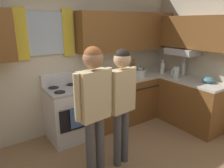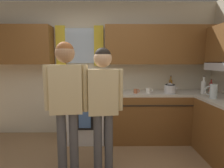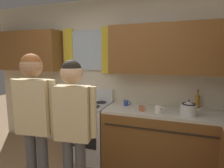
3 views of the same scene
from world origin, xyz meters
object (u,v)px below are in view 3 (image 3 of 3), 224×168
(mug_cobalt_blue, at_px, (126,103))
(stovetop_kettle, at_px, (189,108))
(mug_ceramic_white, at_px, (158,109))
(adult_in_plaid, at_px, (73,119))
(adult_left, at_px, (34,112))
(stove_oven, at_px, (90,129))
(cup_terracotta, at_px, (142,108))
(bottle_oil_amber, at_px, (197,102))

(mug_cobalt_blue, height_order, stovetop_kettle, stovetop_kettle)
(mug_ceramic_white, bearing_deg, adult_in_plaid, -129.38)
(stovetop_kettle, xyz_separation_m, adult_left, (-1.59, -0.98, 0.07))
(stove_oven, distance_m, cup_terracotta, 1.01)
(cup_terracotta, xyz_separation_m, stovetop_kettle, (0.61, 0.00, 0.06))
(bottle_oil_amber, distance_m, stovetop_kettle, 0.39)
(stovetop_kettle, relative_size, adult_in_plaid, 0.17)
(stove_oven, distance_m, mug_cobalt_blue, 0.77)
(mug_ceramic_white, distance_m, stovetop_kettle, 0.38)
(adult_left, distance_m, adult_in_plaid, 0.45)
(stovetop_kettle, bearing_deg, mug_cobalt_blue, 166.32)
(stove_oven, relative_size, mug_ceramic_white, 8.76)
(mug_ceramic_white, xyz_separation_m, stovetop_kettle, (0.38, -0.01, 0.05))
(stove_oven, relative_size, cup_terracotta, 10.11)
(adult_in_plaid, bearing_deg, cup_terracotta, 59.60)
(bottle_oil_amber, relative_size, adult_left, 0.17)
(mug_cobalt_blue, relative_size, stovetop_kettle, 0.42)
(stove_oven, height_order, stovetop_kettle, stovetop_kettle)
(adult_left, bearing_deg, mug_cobalt_blue, 59.62)
(cup_terracotta, xyz_separation_m, adult_in_plaid, (-0.54, -0.93, 0.08))
(stove_oven, distance_m, adult_in_plaid, 1.24)
(mug_ceramic_white, relative_size, stovetop_kettle, 0.46)
(stove_oven, relative_size, stovetop_kettle, 4.02)
(mug_ceramic_white, xyz_separation_m, adult_left, (-1.21, -0.99, 0.12))
(cup_terracotta, xyz_separation_m, mug_ceramic_white, (0.23, 0.01, 0.01))
(cup_terracotta, xyz_separation_m, adult_left, (-0.98, -0.98, 0.12))
(mug_cobalt_blue, bearing_deg, bottle_oil_amber, 8.32)
(stovetop_kettle, bearing_deg, stove_oven, 174.99)
(adult_left, bearing_deg, bottle_oil_amber, 37.97)
(cup_terracotta, relative_size, adult_in_plaid, 0.07)
(bottle_oil_amber, xyz_separation_m, adult_left, (-1.73, -1.35, 0.06))
(bottle_oil_amber, height_order, adult_in_plaid, adult_in_plaid)
(mug_cobalt_blue, xyz_separation_m, adult_left, (-0.70, -1.20, 0.12))
(stove_oven, bearing_deg, mug_cobalt_blue, 8.17)
(mug_cobalt_blue, distance_m, adult_left, 1.39)
(bottle_oil_amber, xyz_separation_m, mug_cobalt_blue, (-1.02, -0.15, -0.07))
(stovetop_kettle, height_order, adult_in_plaid, adult_in_plaid)
(cup_terracotta, height_order, adult_in_plaid, adult_in_plaid)
(stovetop_kettle, distance_m, adult_in_plaid, 1.48)
(bottle_oil_amber, xyz_separation_m, cup_terracotta, (-0.74, -0.37, -0.07))
(adult_in_plaid, bearing_deg, bottle_oil_amber, 45.19)
(mug_cobalt_blue, bearing_deg, stovetop_kettle, -13.68)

